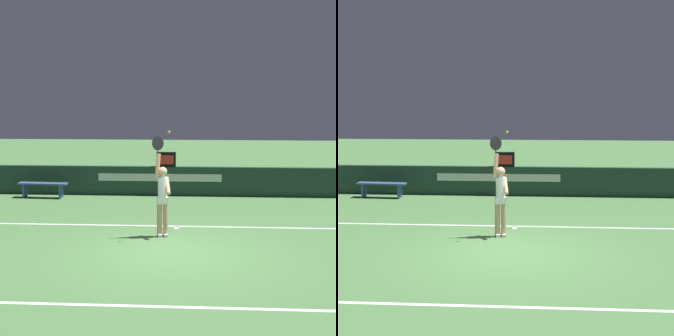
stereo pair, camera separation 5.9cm
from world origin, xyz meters
TOP-DOWN VIEW (x-y plane):
  - ground_plane at (0.00, 0.00)m, footprint 60.00×60.00m
  - court_lines at (0.00, -0.27)m, footprint 11.36×5.69m
  - back_wall at (-0.00, 6.97)m, footprint 16.83×0.23m
  - speed_display at (-0.60, 6.97)m, footprint 0.65×0.20m
  - tennis_player at (-0.29, 1.43)m, footprint 0.47×0.47m
  - tennis_ball at (-0.12, 1.13)m, footprint 0.07×0.07m
  - courtside_bench_near at (-4.64, 6.24)m, footprint 1.65×0.47m

SIDE VIEW (x-z plane):
  - ground_plane at x=0.00m, z-range 0.00..0.00m
  - court_lines at x=0.00m, z-range 0.00..0.00m
  - courtside_bench_near at x=-4.64m, z-range 0.13..0.63m
  - back_wall at x=0.00m, z-range 0.00..0.98m
  - tennis_player at x=-0.29m, z-range -0.21..2.23m
  - speed_display at x=-0.60m, z-range 0.98..1.47m
  - tennis_ball at x=-0.12m, z-range 2.51..2.58m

